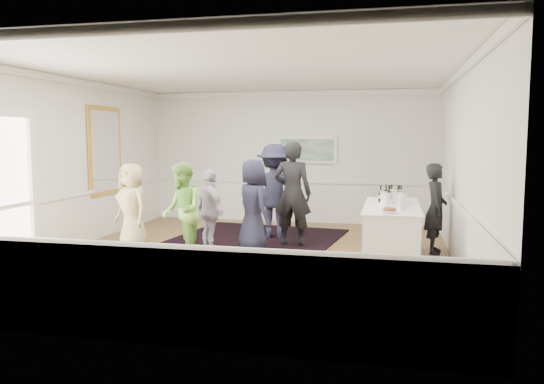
% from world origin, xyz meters
% --- Properties ---
extents(floor, '(8.00, 8.00, 0.00)m').
position_xyz_m(floor, '(0.00, 0.00, 0.00)').
color(floor, olive).
rests_on(floor, ground).
extents(ceiling, '(7.00, 8.00, 0.02)m').
position_xyz_m(ceiling, '(0.00, 0.00, 3.20)').
color(ceiling, white).
rests_on(ceiling, wall_back).
extents(wall_left, '(0.02, 8.00, 3.20)m').
position_xyz_m(wall_left, '(-3.50, 0.00, 1.60)').
color(wall_left, white).
rests_on(wall_left, floor).
extents(wall_right, '(0.02, 8.00, 3.20)m').
position_xyz_m(wall_right, '(3.50, 0.00, 1.60)').
color(wall_right, white).
rests_on(wall_right, floor).
extents(wall_back, '(7.00, 0.02, 3.20)m').
position_xyz_m(wall_back, '(0.00, 4.00, 1.60)').
color(wall_back, white).
rests_on(wall_back, floor).
extents(wall_front, '(7.00, 0.02, 3.20)m').
position_xyz_m(wall_front, '(0.00, -4.00, 1.60)').
color(wall_front, white).
rests_on(wall_front, floor).
extents(wainscoting, '(7.00, 8.00, 1.00)m').
position_xyz_m(wainscoting, '(0.00, 0.00, 0.50)').
color(wainscoting, white).
rests_on(wainscoting, floor).
extents(mirror, '(0.05, 1.25, 1.85)m').
position_xyz_m(mirror, '(-3.45, 1.30, 1.80)').
color(mirror, gold).
rests_on(mirror, wall_left).
extents(landscape_painting, '(1.44, 0.06, 0.66)m').
position_xyz_m(landscape_painting, '(0.40, 3.95, 1.78)').
color(landscape_painting, white).
rests_on(landscape_painting, wall_back).
extents(area_rug, '(3.72, 4.60, 0.02)m').
position_xyz_m(area_rug, '(-0.34, 1.12, 0.01)').
color(area_rug, black).
rests_on(area_rug, floor).
extents(serving_table, '(0.90, 2.37, 0.96)m').
position_xyz_m(serving_table, '(2.43, 0.18, 0.48)').
color(serving_table, white).
rests_on(serving_table, floor).
extents(bartender, '(0.42, 0.61, 1.62)m').
position_xyz_m(bartender, '(3.20, 1.07, 0.81)').
color(bartender, black).
rests_on(bartender, floor).
extents(guest_tan, '(0.94, 0.84, 1.62)m').
position_xyz_m(guest_tan, '(-2.18, -0.04, 0.81)').
color(guest_tan, tan).
rests_on(guest_tan, floor).
extents(guest_green, '(0.96, 1.02, 1.67)m').
position_xyz_m(guest_green, '(-1.07, -0.37, 0.83)').
color(guest_green, '#78BC4B').
rests_on(guest_green, floor).
extents(guest_lilac, '(0.89, 0.89, 1.52)m').
position_xyz_m(guest_lilac, '(-0.76, 0.20, 0.76)').
color(guest_lilac, silver).
rests_on(guest_lilac, floor).
extents(guest_dark_a, '(1.36, 0.92, 1.94)m').
position_xyz_m(guest_dark_a, '(0.06, 1.85, 0.97)').
color(guest_dark_a, '#1D1E31').
rests_on(guest_dark_a, floor).
extents(guest_dark_b, '(0.77, 0.53, 2.03)m').
position_xyz_m(guest_dark_b, '(0.56, 1.16, 1.01)').
color(guest_dark_b, black).
rests_on(guest_dark_b, floor).
extents(guest_navy, '(0.96, 0.98, 1.70)m').
position_xyz_m(guest_navy, '(0.01, 0.32, 0.85)').
color(guest_navy, '#1D1E31').
rests_on(guest_navy, floor).
extents(wine_bottles, '(0.42, 0.26, 0.31)m').
position_xyz_m(wine_bottles, '(2.42, 0.68, 1.12)').
color(wine_bottles, black).
rests_on(wine_bottles, serving_table).
extents(juice_pitchers, '(0.42, 0.73, 0.24)m').
position_xyz_m(juice_pitchers, '(2.45, -0.11, 1.08)').
color(juice_pitchers, '#6AC144').
rests_on(juice_pitchers, serving_table).
extents(ice_bucket, '(0.26, 0.26, 0.25)m').
position_xyz_m(ice_bucket, '(2.51, 0.36, 1.08)').
color(ice_bucket, silver).
rests_on(ice_bucket, serving_table).
extents(nut_bowl, '(0.23, 0.23, 0.08)m').
position_xyz_m(nut_bowl, '(2.39, -0.77, 1.00)').
color(nut_bowl, white).
rests_on(nut_bowl, serving_table).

